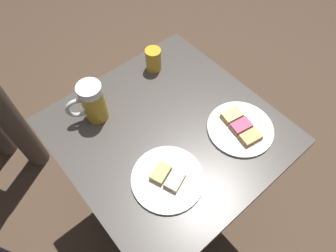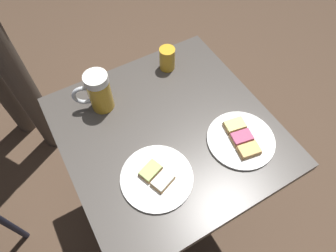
% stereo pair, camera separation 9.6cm
% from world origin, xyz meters
% --- Properties ---
extents(ground_plane, '(6.00, 6.00, 0.00)m').
position_xyz_m(ground_plane, '(0.00, 0.00, 0.00)').
color(ground_plane, '#4C3828').
extents(cafe_table, '(0.68, 0.68, 0.75)m').
position_xyz_m(cafe_table, '(0.00, 0.00, 0.57)').
color(cafe_table, black).
rests_on(cafe_table, ground_plane).
extents(plate_near, '(0.22, 0.22, 0.03)m').
position_xyz_m(plate_near, '(0.18, -0.15, 0.76)').
color(plate_near, white).
rests_on(plate_near, cafe_table).
extents(plate_far, '(0.22, 0.22, 0.03)m').
position_xyz_m(plate_far, '(-0.12, -0.13, 0.76)').
color(plate_far, white).
rests_on(plate_far, cafe_table).
extents(beer_mug, '(0.13, 0.08, 0.15)m').
position_xyz_m(beer_mug, '(-0.15, 0.20, 0.82)').
color(beer_mug, gold).
rests_on(beer_mug, cafe_table).
extents(beer_glass_small, '(0.06, 0.06, 0.09)m').
position_xyz_m(beer_glass_small, '(0.14, 0.25, 0.79)').
color(beer_glass_small, gold).
rests_on(beer_glass_small, cafe_table).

